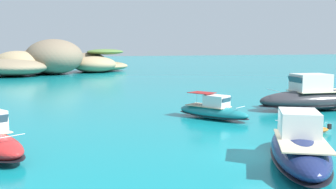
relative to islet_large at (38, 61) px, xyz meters
The scene contains 7 objects.
ground_plane 68.44m from the islet_large, 81.59° to the right, with size 400.00×400.00×0.00m, color #0F7F89.
islet_large is the anchor object (origin of this frame).
islet_small 13.04m from the islet_large, 20.75° to the left, with size 15.16×16.31×5.03m.
motorboat_teal 58.26m from the islet_large, 77.81° to the right, with size 5.01×6.51×2.03m.
motorboat_navy 70.38m from the islet_large, 81.03° to the right, with size 6.68×9.01×2.61m.
motorboat_charcoal 60.36m from the islet_large, 67.64° to the right, with size 11.41×4.40×3.28m.
dinghy_tender 65.85m from the islet_large, 75.77° to the right, with size 2.87×1.51×0.58m.
Camera 1 is at (-11.22, -17.75, 5.80)m, focal length 42.64 mm.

